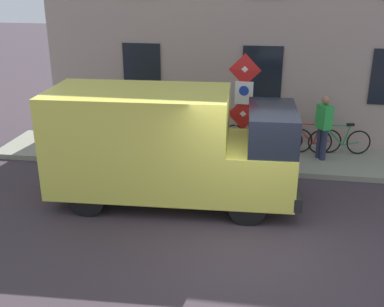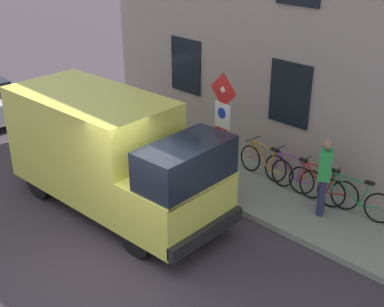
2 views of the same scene
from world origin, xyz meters
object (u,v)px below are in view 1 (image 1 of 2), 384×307
sign_post_stacked (244,101)px  pedestrian (323,125)px  delivery_van (167,144)px  bicycle_green (339,141)px  litter_bin (233,147)px  bicycle_red (310,139)px  bicycle_orange (252,136)px  bicycle_purple (281,138)px

sign_post_stacked → pedestrian: bearing=-66.5°
delivery_van → pedestrian: size_ratio=3.15×
sign_post_stacked → bicycle_green: sign_post_stacked is taller
bicycle_green → litter_bin: (-1.22, 2.82, 0.08)m
bicycle_red → litter_bin: litter_bin is taller
sign_post_stacked → pedestrian: sign_post_stacked is taller
bicycle_orange → bicycle_red: bearing=-174.4°
bicycle_purple → pedestrian: bearing=160.1°
bicycle_orange → litter_bin: (-1.22, 0.46, 0.08)m
delivery_van → litter_bin: bearing=55.4°
bicycle_purple → sign_post_stacked: bearing=57.9°
bicycle_red → bicycle_green: bearing=175.4°
delivery_van → bicycle_green: delivery_van is taller
bicycle_red → litter_bin: bearing=26.5°
sign_post_stacked → bicycle_purple: 2.18m
delivery_van → pedestrian: bearing=35.4°
sign_post_stacked → pedestrian: 2.39m
bicycle_red → bicycle_orange: bearing=-4.6°
bicycle_red → bicycle_orange: 1.57m
bicycle_red → bicycle_purple: same height
bicycle_green → bicycle_orange: (0.00, 2.36, 0.00)m
sign_post_stacked → delivery_van: bearing=141.6°
bicycle_red → bicycle_orange: (0.00, 1.57, 0.00)m
sign_post_stacked → delivery_van: (-1.91, 1.51, -0.55)m
bicycle_red → bicycle_purple: (0.00, 0.79, 0.00)m
pedestrian → litter_bin: bearing=-11.4°
litter_bin → bicycle_red: bearing=-59.0°
bicycle_green → bicycle_red: same height
bicycle_purple → bicycle_orange: bearing=4.2°
bicycle_purple → bicycle_orange: same height
delivery_van → bicycle_orange: bearing=59.4°
bicycle_orange → bicycle_green: bearing=-174.4°
sign_post_stacked → bicycle_orange: size_ratio=1.61×
bicycle_orange → sign_post_stacked: bearing=86.6°
sign_post_stacked → litter_bin: bearing=58.0°
bicycle_red → bicycle_purple: size_ratio=1.00×
bicycle_orange → pedestrian: pedestrian is taller
sign_post_stacked → bicycle_green: bearing=-62.0°
litter_bin → pedestrian: bearing=-71.9°
bicycle_red → pedestrian: bearing=115.1°
bicycle_green → pedestrian: size_ratio=0.99×
bicycle_green → bicycle_purple: bearing=-8.1°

